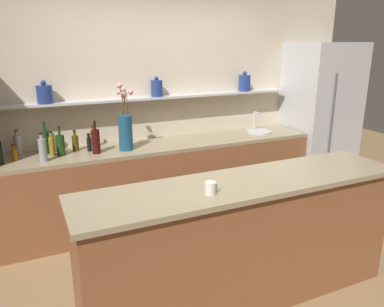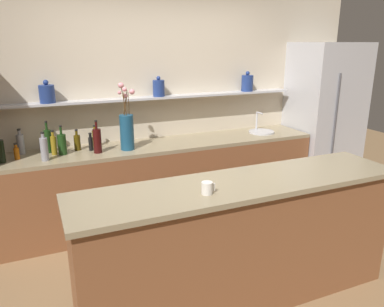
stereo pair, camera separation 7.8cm
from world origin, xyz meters
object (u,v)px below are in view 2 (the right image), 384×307
object	(u,v)px
flower_vase	(127,129)
bottle_wine_0	(0,151)
bottle_oil_2	(77,142)
bottle_wine_3	(62,144)
bottle_wine_9	(97,141)
bottle_sauce_7	(91,143)
sink_fixture	(261,131)
bottle_wine_8	(48,141)
bottle_spirit_1	(21,144)
bottle_sauce_5	(17,153)
refrigerator	(323,120)
coffee_mug	(207,188)
bottle_oil_10	(54,145)
bottle_oil_4	(95,138)
bottle_spirit_6	(44,149)

from	to	relation	value
flower_vase	bottle_wine_0	distance (m)	1.21
bottle_oil_2	bottle_wine_3	bearing A→B (deg)	-146.38
bottle_wine_9	bottle_sauce_7	bearing A→B (deg)	114.31
sink_fixture	bottle_wine_8	distance (m)	2.51
bottle_spirit_1	bottle_wine_9	distance (m)	0.77
bottle_sauce_5	bottle_sauce_7	distance (m)	0.71
bottle_wine_0	bottle_wine_8	size ratio (longest dim) A/B	0.95
refrigerator	coffee_mug	world-z (taller)	refrigerator
bottle_wine_3	bottle_wine_9	size ratio (longest dim) A/B	0.88
bottle_wine_3	coffee_mug	bearing A→B (deg)	-65.07
bottle_spirit_1	bottle_oil_10	xyz separation A→B (m)	(0.31, -0.16, -0.00)
bottle_wine_9	bottle_oil_10	size ratio (longest dim) A/B	1.36
bottle_sauce_5	bottle_oil_2	bearing A→B (deg)	10.12
bottle_wine_3	bottle_sauce_7	xyz separation A→B (m)	(0.29, 0.03, -0.03)
bottle_oil_4	bottle_sauce_5	bearing A→B (deg)	-167.36
bottle_wine_0	bottle_sauce_7	size ratio (longest dim) A/B	1.64
bottle_oil_10	bottle_oil_2	bearing A→B (deg)	17.49
refrigerator	bottle_wine_9	xyz separation A→B (m)	(-2.99, -0.04, 0.04)
bottle_wine_8	bottle_oil_2	bearing A→B (deg)	-5.84
flower_vase	bottle_spirit_1	distance (m)	1.07
flower_vase	bottle_wine_9	bearing A→B (deg)	-179.83
bottle_wine_9	bottle_spirit_1	bearing A→B (deg)	159.84
bottle_sauce_7	bottle_wine_9	size ratio (longest dim) A/B	0.56
bottle_oil_10	bottle_wine_9	bearing A→B (deg)	-14.75
sink_fixture	bottle_spirit_1	size ratio (longest dim) A/B	1.22
sink_fixture	bottle_sauce_5	distance (m)	2.80
refrigerator	bottle_oil_2	distance (m)	3.17
sink_fixture	bottle_oil_10	bearing A→B (deg)	179.49
bottle_wine_0	bottle_wine_9	size ratio (longest dim) A/B	0.91
bottle_spirit_6	bottle_oil_10	size ratio (longest dim) A/B	1.12
refrigerator	bottle_wine_3	size ratio (longest dim) A/B	6.72
bottle_spirit_1	bottle_wine_3	bearing A→B (deg)	-25.81
bottle_oil_10	coffee_mug	world-z (taller)	bottle_oil_10
bottle_wine_8	refrigerator	bearing A→B (deg)	-2.89
bottle_wine_9	coffee_mug	bearing A→B (deg)	-74.29
bottle_wine_8	coffee_mug	bearing A→B (deg)	-63.49
bottle_wine_8	bottle_spirit_6	bearing A→B (deg)	-100.01
sink_fixture	bottle_wine_9	world-z (taller)	bottle_wine_9
flower_vase	bottle_wine_0	bearing A→B (deg)	178.63
bottle_sauce_7	coffee_mug	distance (m)	1.83
bottle_wine_0	bottle_spirit_1	distance (m)	0.29
bottle_wine_3	bottle_wine_9	distance (m)	0.35
sink_fixture	bottle_wine_8	size ratio (longest dim) A/B	0.97
bottle_spirit_1	bottle_oil_10	world-z (taller)	bottle_spirit_1
bottle_spirit_6	bottle_wine_0	bearing A→B (deg)	166.06
flower_vase	bottle_oil_4	size ratio (longest dim) A/B	3.01
sink_fixture	bottle_wine_9	distance (m)	2.05
bottle_sauce_5	bottle_spirit_6	bearing A→B (deg)	-30.44
bottle_spirit_6	bottle_spirit_1	bearing A→B (deg)	122.37
bottle_spirit_1	bottle_wine_8	distance (m)	0.26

